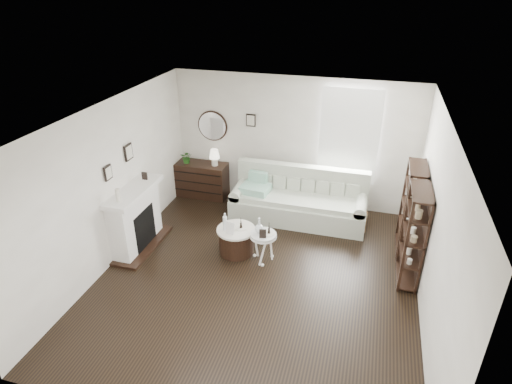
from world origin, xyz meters
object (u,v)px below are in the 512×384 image
(dresser, at_px, (201,180))
(pedestal_table, at_px, (263,236))
(sofa, at_px, (299,203))
(drum_table, at_px, (236,240))

(dresser, xyz_separation_m, pedestal_table, (1.94, -2.00, 0.12))
(sofa, relative_size, drum_table, 3.90)
(sofa, relative_size, pedestal_table, 4.86)
(sofa, xyz_separation_m, dresser, (-2.25, 0.39, 0.04))
(dresser, relative_size, pedestal_table, 2.10)
(pedestal_table, bearing_deg, dresser, 134.18)
(sofa, height_order, drum_table, sofa)
(sofa, bearing_deg, pedestal_table, -101.02)
(sofa, xyz_separation_m, drum_table, (-0.84, -1.48, -0.10))
(sofa, distance_m, dresser, 2.29)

